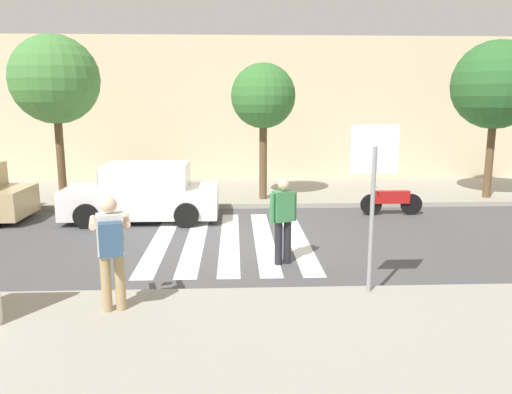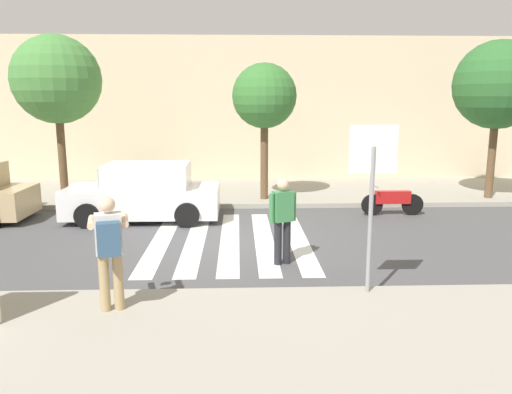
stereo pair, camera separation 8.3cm
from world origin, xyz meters
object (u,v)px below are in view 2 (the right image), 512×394
(pedestrian_crossing, at_px, (283,216))
(photographer_with_backpack, at_px, (109,244))
(street_tree_west, at_px, (57,80))
(street_tree_center, at_px, (264,97))
(stop_sign, at_px, (372,172))
(street_tree_east, at_px, (498,85))
(parked_car_white, at_px, (144,194))
(motorcycle, at_px, (392,201))

(pedestrian_crossing, bearing_deg, photographer_with_backpack, -138.11)
(photographer_with_backpack, distance_m, street_tree_west, 9.51)
(photographer_with_backpack, distance_m, street_tree_center, 9.14)
(stop_sign, relative_size, pedestrian_crossing, 1.57)
(street_tree_center, distance_m, street_tree_east, 7.22)
(parked_car_white, bearing_deg, photographer_with_backpack, -84.00)
(stop_sign, relative_size, photographer_with_backpack, 1.57)
(stop_sign, relative_size, motorcycle, 1.54)
(photographer_with_backpack, xyz_separation_m, street_tree_center, (2.70, 8.47, 2.14))
(motorcycle, bearing_deg, street_tree_center, 152.70)
(street_tree_west, relative_size, street_tree_east, 1.02)
(pedestrian_crossing, relative_size, street_tree_west, 0.35)
(photographer_with_backpack, distance_m, street_tree_east, 13.22)
(stop_sign, bearing_deg, street_tree_west, 133.84)
(stop_sign, relative_size, street_tree_west, 0.54)
(photographer_with_backpack, height_order, motorcycle, photographer_with_backpack)
(pedestrian_crossing, distance_m, street_tree_east, 9.67)
(pedestrian_crossing, xyz_separation_m, parked_car_white, (-3.42, 3.87, -0.25))
(street_tree_west, height_order, street_tree_center, street_tree_west)
(pedestrian_crossing, height_order, street_tree_center, street_tree_center)
(street_tree_east, bearing_deg, motorcycle, -154.43)
(street_tree_east, bearing_deg, street_tree_west, 179.83)
(motorcycle, xyz_separation_m, street_tree_east, (3.66, 1.75, 3.25))
(stop_sign, xyz_separation_m, pedestrian_crossing, (-1.23, 1.86, -1.14))
(street_tree_west, distance_m, street_tree_center, 6.25)
(photographer_with_backpack, height_order, street_tree_east, street_tree_east)
(street_tree_west, bearing_deg, pedestrian_crossing, -43.49)
(stop_sign, height_order, motorcycle, stop_sign)
(photographer_with_backpack, bearing_deg, parked_car_white, 96.00)
(street_tree_east, bearing_deg, parked_car_white, -169.03)
(stop_sign, xyz_separation_m, street_tree_east, (5.93, 7.78, 1.55))
(street_tree_center, xyz_separation_m, street_tree_east, (7.21, -0.08, 0.35))
(parked_car_white, height_order, street_tree_center, street_tree_center)
(street_tree_west, relative_size, street_tree_center, 1.19)
(pedestrian_crossing, xyz_separation_m, street_tree_west, (-6.28, 5.96, 2.83))
(pedestrian_crossing, relative_size, motorcycle, 0.98)
(street_tree_west, height_order, street_tree_east, street_tree_west)
(photographer_with_backpack, relative_size, street_tree_east, 0.35)
(motorcycle, bearing_deg, parked_car_white, -177.52)
(photographer_with_backpack, bearing_deg, motorcycle, 46.71)
(motorcycle, relative_size, street_tree_east, 0.36)
(pedestrian_crossing, relative_size, street_tree_center, 0.41)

